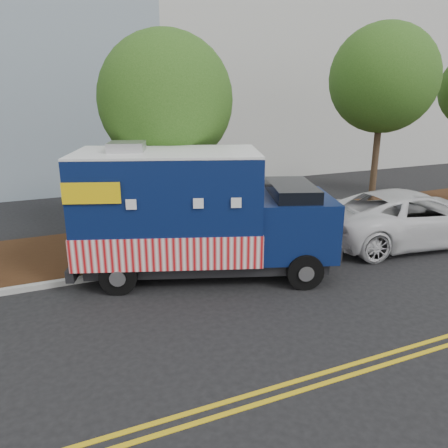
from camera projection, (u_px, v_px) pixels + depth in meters
name	position (u px, v px, depth m)	size (l,w,h in m)	color
ground	(221.00, 281.00, 11.72)	(120.00, 120.00, 0.00)	black
curb	(202.00, 260.00, 12.93)	(120.00, 0.18, 0.15)	#9E9E99
mulch_strip	(180.00, 239.00, 14.77)	(120.00, 4.00, 0.15)	#321C0E
centerline_near	(318.00, 375.00, 7.82)	(120.00, 0.10, 0.01)	gold
centerline_far	(326.00, 383.00, 7.60)	(120.00, 0.10, 0.01)	gold
tree_b	(166.00, 100.00, 13.47)	(4.17, 4.17, 6.70)	#38281C
tree_c	(383.00, 79.00, 16.61)	(4.09, 4.09, 7.40)	#38281C
sign_post	(113.00, 229.00, 12.13)	(0.06, 0.06, 2.40)	#473828
food_truck	(192.00, 217.00, 11.72)	(7.33, 4.67, 3.65)	black
white_car	(412.00, 217.00, 14.45)	(2.92, 6.34, 1.76)	silver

